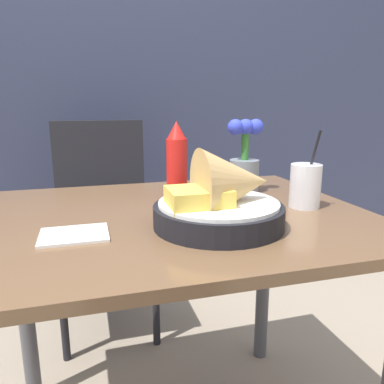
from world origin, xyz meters
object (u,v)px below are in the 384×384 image
(food_basket, at_px, (224,200))
(ketchup_bottle, at_px, (177,162))
(flower_vase, at_px, (244,162))
(drink_cup, at_px, (305,187))
(chair_far_window, at_px, (103,206))

(food_basket, distance_m, ketchup_bottle, 0.28)
(ketchup_bottle, relative_size, flower_vase, 0.99)
(drink_cup, xyz_separation_m, flower_vase, (-0.08, 0.20, 0.04))
(chair_far_window, bearing_deg, flower_vase, -56.78)
(chair_far_window, height_order, flower_vase, flower_vase)
(ketchup_bottle, bearing_deg, flower_vase, 5.12)
(chair_far_window, distance_m, food_basket, 0.96)
(food_basket, height_order, drink_cup, drink_cup)
(drink_cup, bearing_deg, ketchup_bottle, 148.13)
(chair_far_window, bearing_deg, ketchup_bottle, -73.57)
(flower_vase, bearing_deg, ketchup_bottle, -174.88)
(flower_vase, bearing_deg, chair_far_window, 123.22)
(food_basket, relative_size, drink_cup, 1.42)
(food_basket, bearing_deg, chair_far_window, 104.09)
(food_basket, xyz_separation_m, drink_cup, (0.26, 0.09, -0.01))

